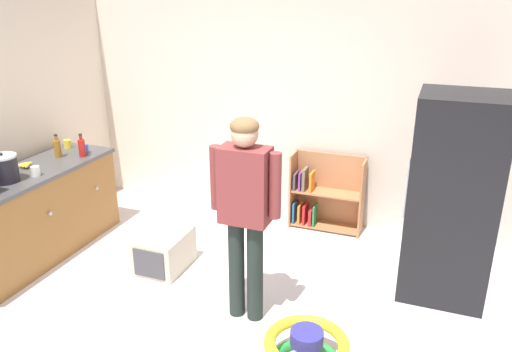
{
  "coord_description": "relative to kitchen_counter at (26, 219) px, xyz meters",
  "views": [
    {
      "loc": [
        1.44,
        -2.93,
        2.54
      ],
      "look_at": [
        0.1,
        0.63,
        1.11
      ],
      "focal_mm": 34.99,
      "sensor_mm": 36.0,
      "label": 1
    }
  ],
  "objects": [
    {
      "name": "banana_bunch",
      "position": [
        -0.11,
        0.21,
        0.48
      ],
      "size": [
        0.15,
        0.16,
        0.04
      ],
      "color": "gold",
      "rests_on": "kitchen_counter"
    },
    {
      "name": "crock_pot",
      "position": [
        0.01,
        -0.16,
        0.57
      ],
      "size": [
        0.25,
        0.25,
        0.28
      ],
      "color": "black",
      "rests_on": "kitchen_counter"
    },
    {
      "name": "standing_person",
      "position": [
        2.33,
        -0.08,
        0.56
      ],
      "size": [
        0.57,
        0.22,
        1.68
      ],
      "color": "#212B27",
      "rests_on": "ground"
    },
    {
      "name": "white_cup",
      "position": [
        0.16,
        0.05,
        0.5
      ],
      "size": [
        0.08,
        0.08,
        0.09
      ],
      "primitive_type": "cylinder",
      "color": "white",
      "rests_on": "kitchen_counter"
    },
    {
      "name": "refrigerator",
      "position": [
        3.82,
        0.89,
        0.44
      ],
      "size": [
        0.73,
        0.68,
        1.78
      ],
      "color": "black",
      "rests_on": "ground"
    },
    {
      "name": "left_side_wall",
      "position": [
        -0.43,
        0.43,
        0.9
      ],
      "size": [
        0.06,
        2.99,
        2.7
      ],
      "primitive_type": "cube",
      "color": "beige",
      "rests_on": "ground"
    },
    {
      "name": "blue_cup",
      "position": [
        0.13,
        0.79,
        0.5
      ],
      "size": [
        0.08,
        0.08,
        0.09
      ],
      "primitive_type": "cylinder",
      "color": "blue",
      "rests_on": "kitchen_counter"
    },
    {
      "name": "bookshelf",
      "position": [
        2.52,
        1.77,
        -0.08
      ],
      "size": [
        0.8,
        0.28,
        0.85
      ],
      "color": "#B8774B",
      "rests_on": "ground"
    },
    {
      "name": "back_wall",
      "position": [
        2.2,
        1.95,
        0.9
      ],
      "size": [
        5.2,
        0.06,
        2.7
      ],
      "primitive_type": "cube",
      "color": "silver",
      "rests_on": "ground"
    },
    {
      "name": "yellow_cup",
      "position": [
        -0.15,
        0.87,
        0.5
      ],
      "size": [
        0.08,
        0.08,
        0.09
      ],
      "primitive_type": "cylinder",
      "color": "yellow",
      "rests_on": "kitchen_counter"
    },
    {
      "name": "ketchup_bottle",
      "position": [
        0.19,
        0.69,
        0.55
      ],
      "size": [
        0.07,
        0.07,
        0.25
      ],
      "color": "red",
      "rests_on": "kitchen_counter"
    },
    {
      "name": "pet_carrier",
      "position": [
        1.31,
        0.35,
        -0.27
      ],
      "size": [
        0.42,
        0.55,
        0.36
      ],
      "color": "beige",
      "rests_on": "ground"
    },
    {
      "name": "ground_plane",
      "position": [
        2.2,
        -0.38,
        -0.45
      ],
      "size": [
        12.0,
        12.0,
        0.0
      ],
      "primitive_type": "plane",
      "color": "silver",
      "rests_on": "ground"
    },
    {
      "name": "kitchen_counter",
      "position": [
        0.0,
        0.0,
        0.0
      ],
      "size": [
        0.65,
        2.11,
        0.9
      ],
      "color": "brown",
      "rests_on": "ground"
    },
    {
      "name": "baby_walker",
      "position": [
        2.96,
        -0.52,
        -0.29
      ],
      "size": [
        0.6,
        0.6,
        0.32
      ],
      "color": "green",
      "rests_on": "ground"
    },
    {
      "name": "amber_bottle",
      "position": [
        -0.03,
        0.58,
        0.55
      ],
      "size": [
        0.07,
        0.07,
        0.25
      ],
      "color": "#9E661E",
      "rests_on": "kitchen_counter"
    }
  ]
}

